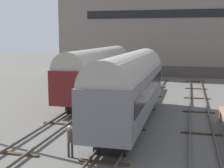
# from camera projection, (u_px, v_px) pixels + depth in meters

# --- Properties ---
(ground_plane) EXTENTS (200.00, 200.00, 0.00)m
(ground_plane) POSITION_uv_depth(u_px,v_px,m) (117.00, 144.00, 18.41)
(ground_plane) COLOR #56544F
(track_left) EXTENTS (2.60, 60.00, 0.26)m
(track_left) POSITION_uv_depth(u_px,v_px,m) (42.00, 135.00, 19.55)
(track_left) COLOR #4C4742
(track_left) RESTS_ON ground
(track_middle) EXTENTS (2.60, 60.00, 0.26)m
(track_middle) POSITION_uv_depth(u_px,v_px,m) (117.00, 141.00, 18.39)
(track_middle) COLOR #4C4742
(track_middle) RESTS_ON ground
(track_right) EXTENTS (2.60, 60.00, 0.26)m
(track_right) POSITION_uv_depth(u_px,v_px,m) (203.00, 148.00, 17.23)
(track_right) COLOR #4C4742
(track_right) RESTS_ON ground
(train_car_maroon) EXTENTS (2.99, 17.25, 5.11)m
(train_car_maroon) POSITION_uv_depth(u_px,v_px,m) (99.00, 70.00, 31.46)
(train_car_maroon) COLOR black
(train_car_maroon) RESTS_ON ground
(train_car_grey) EXTENTS (2.97, 15.49, 5.16)m
(train_car_grey) POSITION_uv_depth(u_px,v_px,m) (131.00, 84.00, 22.07)
(train_car_grey) COLOR black
(train_car_grey) RESTS_ON ground
(person_worker) EXTENTS (0.32, 0.32, 1.74)m
(person_worker) POSITION_uv_depth(u_px,v_px,m) (70.00, 138.00, 16.16)
(person_worker) COLOR #282833
(person_worker) RESTS_ON ground
(warehouse_building) EXTENTS (33.45, 10.49, 17.50)m
(warehouse_building) POSITION_uv_depth(u_px,v_px,m) (164.00, 21.00, 52.14)
(warehouse_building) COLOR #46403A
(warehouse_building) RESTS_ON ground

